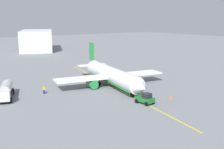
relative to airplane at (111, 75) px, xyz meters
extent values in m
plane|color=slate|center=(0.47, -0.10, -2.70)|extent=(400.00, 400.00, 0.00)
cylinder|color=white|center=(0.47, -0.10, 0.18)|extent=(25.15, 8.61, 3.75)
cube|color=#238C3D|center=(0.47, -0.10, -0.86)|extent=(23.66, 7.67, 1.05)
cone|color=white|center=(14.04, -2.83, 0.18)|extent=(4.10, 4.22, 3.60)
cone|color=white|center=(-13.77, 2.78, 0.55)|extent=(5.38, 4.09, 3.19)
cube|color=#238C3D|center=(-13.09, 2.64, 4.45)|extent=(3.21, 0.99, 5.20)
cube|color=white|center=(-13.09, 2.64, 0.58)|extent=(4.01, 8.71, 0.24)
cube|color=white|center=(-0.51, 0.10, -0.29)|extent=(10.25, 28.42, 0.36)
cylinder|color=#238C3D|center=(1.31, 5.04, -1.54)|extent=(3.55, 2.69, 2.10)
cylinder|color=#238C3D|center=(-0.75, -5.15, -1.54)|extent=(3.55, 2.69, 2.10)
cylinder|color=#4C4C51|center=(10.65, -2.15, -1.55)|extent=(0.24, 0.24, 1.20)
cylinder|color=black|center=(10.65, -2.15, -2.15)|extent=(1.16, 0.61, 1.10)
cylinder|color=#4C4C51|center=(-0.97, 2.85, -1.55)|extent=(0.24, 0.24, 1.20)
cylinder|color=black|center=(-0.97, 2.85, -2.15)|extent=(1.16, 0.61, 1.10)
cylinder|color=#4C4C51|center=(-2.00, -2.25, -1.55)|extent=(0.24, 0.24, 1.20)
cylinder|color=black|center=(-2.00, -2.25, -2.15)|extent=(1.16, 0.61, 1.10)
cube|color=#2D2D33|center=(-4.92, -24.19, -2.00)|extent=(10.12, 5.86, 0.30)
cube|color=silver|center=(-0.67, -25.81, -1.05)|extent=(2.72, 2.96, 2.00)
cube|color=black|center=(0.17, -26.14, -0.65)|extent=(0.86, 1.93, 0.90)
cylinder|color=silver|center=(-5.48, -23.98, -0.70)|extent=(7.43, 4.68, 2.30)
cylinder|color=black|center=(-0.60, -24.50, -2.15)|extent=(1.15, 0.72, 1.10)
cylinder|color=black|center=(-6.78, -22.14, -2.15)|extent=(1.15, 0.72, 1.10)
cylinder|color=black|center=(-7.68, -24.48, -2.15)|extent=(1.15, 0.72, 1.10)
cube|color=#196B28|center=(15.67, -3.21, -1.85)|extent=(3.79, 2.37, 0.90)
cube|color=black|center=(16.17, -3.16, -0.95)|extent=(1.56, 1.74, 0.90)
cylinder|color=black|center=(14.49, -4.35, -2.30)|extent=(0.83, 0.38, 0.80)
cylinder|color=black|center=(14.27, -2.36, -2.30)|extent=(0.83, 0.38, 0.80)
cylinder|color=black|center=(17.07, -4.07, -2.30)|extent=(0.83, 0.38, 0.80)
cylinder|color=black|center=(16.86, -2.08, -2.30)|extent=(0.83, 0.38, 0.80)
cube|color=navy|center=(-3.16, -16.43, -2.28)|extent=(0.47, 0.37, 0.85)
cube|color=yellow|center=(-3.16, -16.43, -1.55)|extent=(0.56, 0.42, 0.60)
sphere|color=tan|center=(-3.16, -16.43, -1.11)|extent=(0.24, 0.24, 0.24)
cone|color=#F2590F|center=(16.58, 3.38, -2.34)|extent=(0.65, 0.65, 0.72)
cube|color=silver|center=(-86.83, 15.05, 2.51)|extent=(34.65, 26.76, 10.43)
cube|color=#4C515B|center=(-90.00, 7.98, 0.95)|extent=(19.91, 9.03, 6.88)
cube|color=yellow|center=(0.47, -0.10, -2.69)|extent=(61.75, 12.75, 0.01)
camera|label=1|loc=(53.85, -39.55, 13.92)|focal=43.99mm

